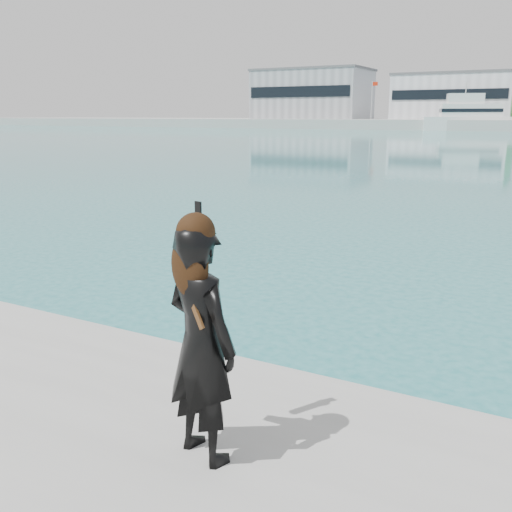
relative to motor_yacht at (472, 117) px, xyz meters
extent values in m
cube|color=gray|center=(-39.11, 13.97, 4.98)|extent=(26.00, 16.00, 11.00)
cube|color=black|center=(-39.11, 5.87, 5.53)|extent=(24.70, 0.20, 2.42)
cube|color=#59595B|center=(-39.11, 13.97, 10.73)|extent=(26.52, 16.32, 0.50)
cube|color=silver|center=(-6.11, 13.97, 3.98)|extent=(24.00, 15.00, 9.00)
cube|color=black|center=(-6.11, 6.37, 4.43)|extent=(22.80, 0.20, 1.98)
cube|color=#59595B|center=(-6.11, 13.97, 8.73)|extent=(24.48, 15.30, 0.50)
cylinder|color=silver|center=(-22.11, 6.97, 3.48)|extent=(0.16, 0.16, 8.00)
cube|color=#BA220A|center=(-21.51, 6.97, 6.88)|extent=(1.20, 0.04, 0.80)
cube|color=white|center=(0.53, 0.17, -1.24)|extent=(19.95, 10.96, 2.57)
cube|color=white|center=(-0.49, -0.16, 1.22)|extent=(11.55, 7.54, 2.35)
cube|color=white|center=(-1.51, -0.48, 3.36)|extent=(7.22, 5.42, 1.92)
cube|color=black|center=(-0.49, -0.16, 1.22)|extent=(11.78, 7.70, 0.64)
cylinder|color=silver|center=(-1.51, -0.48, 5.39)|extent=(0.17, 0.17, 2.14)
imported|color=black|center=(15.84, -114.46, -0.96)|extent=(0.63, 0.50, 1.52)
sphere|color=black|center=(15.83, -114.48, -0.26)|extent=(0.23, 0.23, 0.23)
ellipsoid|color=black|center=(15.82, -114.53, -0.45)|extent=(0.25, 0.13, 0.40)
cylinder|color=tan|center=(15.65, -114.30, -0.36)|extent=(0.12, 0.19, 0.33)
cylinder|color=white|center=(15.67, -114.26, -0.23)|extent=(0.09, 0.09, 0.03)
cube|color=black|center=(15.68, -114.23, -0.18)|extent=(0.06, 0.03, 0.11)
cube|color=#4C2D14|center=(15.84, -114.55, -0.66)|extent=(0.21, 0.07, 0.31)
camera|label=1|loc=(17.71, -117.16, 0.41)|focal=40.00mm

